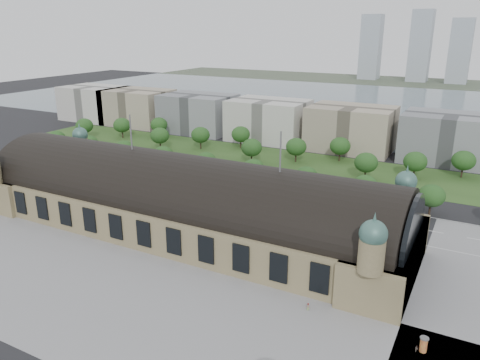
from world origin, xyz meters
The scene contains 57 objects.
ground centered at (0.00, 0.00, 0.00)m, with size 900.00×900.00×0.00m, color black.
station centered at (0.00, 0.00, 10.28)m, with size 150.00×48.40×44.30m.
plaza_south centered at (10.00, -44.00, 0.00)m, with size 190.00×48.00×0.12m, color gray.
road_slab centered at (-20.00, 38.00, 0.00)m, with size 260.00×26.00×0.10m, color black.
grass_belt centered at (-15.00, 93.00, 0.00)m, with size 300.00×45.00×0.10m, color #2B4A1D.
petrol_station centered at (-53.91, 65.28, 2.95)m, with size 14.00×13.00×5.05m.
lake centered at (0.00, 298.00, 0.00)m, with size 700.00×320.00×0.08m, color slate.
far_shore centered at (0.00, 498.00, 0.00)m, with size 700.00×120.00×0.14m, color #44513D.
far_tower_left centered at (-60.00, 508.00, 40.00)m, with size 24.00×24.00×80.00m, color #9EA8B2.
far_tower_mid centered at (0.00, 508.00, 42.50)m, with size 24.00×24.00×85.00m, color #9EA8B2.
far_tower_right centered at (45.00, 508.00, 37.50)m, with size 24.00×24.00×75.00m, color #9EA8B2.
office_0 centered at (-170.00, 133.00, 12.00)m, with size 45.00×32.00×24.00m, color beige.
office_1 centered at (-130.00, 133.00, 12.00)m, with size 45.00×32.00×24.00m, color tan.
office_2 centered at (-80.00, 133.00, 12.00)m, with size 45.00×32.00×24.00m, color gray.
office_3 centered at (-30.00, 133.00, 12.00)m, with size 45.00×32.00×24.00m, color beige.
office_4 centered at (20.00, 133.00, 12.00)m, with size 45.00×32.00×24.00m, color tan.
office_5 centered at (70.00, 133.00, 12.00)m, with size 45.00×32.00×24.00m, color gray.
tree_row_0 centered at (-120.00, 53.00, 7.43)m, with size 9.60×9.60×11.52m.
tree_row_1 centered at (-96.00, 53.00, 7.43)m, with size 9.60×9.60×11.52m.
tree_row_2 centered at (-72.00, 53.00, 7.43)m, with size 9.60×9.60×11.52m.
tree_row_3 centered at (-48.00, 53.00, 7.43)m, with size 9.60×9.60×11.52m.
tree_row_4 centered at (-24.00, 53.00, 7.43)m, with size 9.60×9.60×11.52m.
tree_row_5 centered at (0.00, 53.00, 7.43)m, with size 9.60×9.60×11.52m.
tree_row_6 centered at (24.00, 53.00, 7.43)m, with size 9.60×9.60×11.52m.
tree_row_7 centered at (48.00, 53.00, 7.43)m, with size 9.60×9.60×11.52m.
tree_row_8 centered at (72.00, 53.00, 7.43)m, with size 9.60×9.60×11.52m.
tree_belt_0 centered at (-130.00, 83.00, 8.05)m, with size 10.40×10.40×12.48m.
tree_belt_1 centered at (-111.00, 95.00, 8.05)m, with size 10.40×10.40×12.48m.
tree_belt_2 centered at (-92.00, 107.00, 8.05)m, with size 10.40×10.40×12.48m.
tree_belt_3 centered at (-73.00, 83.00, 8.05)m, with size 10.40×10.40×12.48m.
tree_belt_4 centered at (-54.00, 95.00, 8.05)m, with size 10.40×10.40×12.48m.
tree_belt_5 centered at (-35.00, 107.00, 8.05)m, with size 10.40×10.40×12.48m.
tree_belt_6 centered at (-16.00, 83.00, 8.05)m, with size 10.40×10.40×12.48m.
tree_belt_7 centered at (3.00, 95.00, 8.05)m, with size 10.40×10.40×12.48m.
tree_belt_8 centered at (22.00, 107.00, 8.05)m, with size 10.40×10.40×12.48m.
tree_belt_9 centered at (41.00, 83.00, 8.05)m, with size 10.40×10.40×12.48m.
tree_belt_10 centered at (60.00, 95.00, 8.05)m, with size 10.40×10.40×12.48m.
tree_belt_11 centered at (79.00, 107.00, 8.05)m, with size 10.40×10.40×12.48m.
traffic_car_0 centered at (-122.33, 30.19, 0.77)m, with size 1.82×4.52×1.54m, color silver.
traffic_car_1 centered at (-82.51, 38.79, 0.79)m, with size 1.68×4.81×1.59m, color #9CA0A5.
traffic_car_2 centered at (-60.10, 31.75, 0.77)m, with size 2.55×5.53×1.54m, color black.
traffic_car_3 centered at (-27.28, 42.23, 0.74)m, with size 2.08×5.12×1.48m, color maroon.
traffic_car_4 centered at (8.88, 37.39, 0.79)m, with size 1.86×4.62×1.57m, color #192346.
traffic_car_6 centered at (57.85, 35.92, 0.71)m, with size 2.36×5.11×1.42m, color silver.
parked_car_0 centered at (-62.81, 25.00, 0.81)m, with size 1.71×4.91×1.62m, color black.
parked_car_1 centered at (-52.75, 25.00, 0.69)m, with size 2.27×4.93×1.37m, color maroon.
parked_car_2 centered at (-38.14, 21.04, 0.69)m, with size 1.93×4.75×1.38m, color #1E1A4B.
parked_car_3 centered at (-50.08, 21.43, 0.74)m, with size 1.74×4.32×1.47m, color #55585C.
parked_car_4 centered at (-37.36, 21.00, 0.67)m, with size 1.41×4.05×1.33m, color silver.
parked_car_5 centered at (-46.53, 22.89, 0.65)m, with size 2.17×4.70×1.31m, color gray.
parked_car_6 centered at (-31.07, 25.00, 0.81)m, with size 2.26×5.57×1.62m, color black.
bus_west centered at (-20.61, 28.84, 1.57)m, with size 2.64×11.30×3.15m, color #AD1B26.
bus_mid centered at (-3.10, 29.01, 1.86)m, with size 3.13×13.36×3.72m, color silver.
bus_east centered at (29.09, 31.68, 1.66)m, with size 2.78×11.90×3.31m, color beige.
advertising_column centered at (80.88, -28.07, 1.83)m, with size 1.86×1.86×3.52m.
pedestrian_0 centered at (54.09, -25.16, 0.95)m, with size 0.93×0.53×1.90m, color gray.
pedestrian_2 centered at (79.68, -28.81, 0.84)m, with size 0.81×0.47×1.67m, color gray.
Camera 1 is at (85.76, -119.20, 65.61)m, focal length 35.00 mm.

